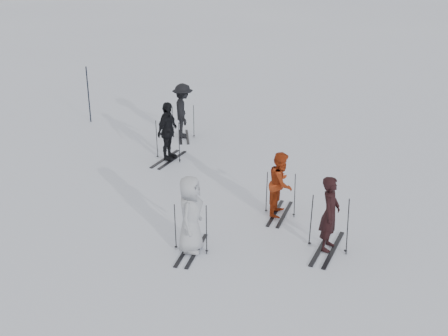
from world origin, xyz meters
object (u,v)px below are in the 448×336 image
(skier_near_dark, at_px, (330,215))
(skier_uphill_far, at_px, (183,111))
(piste_marker, at_px, (88,95))
(skier_grey, at_px, (190,215))
(skier_uphill_left, at_px, (168,132))
(skier_red, at_px, (281,185))

(skier_near_dark, bearing_deg, skier_uphill_far, 49.33)
(skier_near_dark, xyz_separation_m, piste_marker, (-7.31, 9.98, 0.21))
(skier_grey, relative_size, piste_marker, 0.82)
(skier_uphill_left, height_order, piste_marker, piste_marker)
(skier_grey, bearing_deg, skier_uphill_far, 18.95)
(skier_near_dark, xyz_separation_m, skier_uphill_left, (-3.99, 5.75, 0.06))
(skier_red, xyz_separation_m, skier_uphill_far, (-2.73, 6.21, 0.13))
(skier_uphill_left, distance_m, skier_uphill_far, 2.28)
(skier_uphill_left, relative_size, piste_marker, 0.86)
(skier_red, distance_m, skier_uphill_far, 6.79)
(skier_red, xyz_separation_m, skier_grey, (-2.20, -1.79, 0.06))
(skier_near_dark, distance_m, skier_grey, 3.07)
(skier_uphill_left, bearing_deg, skier_red, -116.79)
(skier_uphill_far, bearing_deg, skier_grey, 179.24)
(skier_near_dark, height_order, skier_grey, skier_grey)
(skier_near_dark, relative_size, piste_marker, 0.80)
(skier_red, bearing_deg, skier_uphill_left, 58.17)
(skier_uphill_far, bearing_deg, skier_near_dark, -160.32)
(skier_uphill_left, height_order, skier_uphill_far, skier_uphill_far)
(skier_uphill_left, bearing_deg, skier_near_dark, -120.22)
(skier_near_dark, distance_m, skier_uphill_far, 8.77)
(skier_red, relative_size, piste_marker, 0.76)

